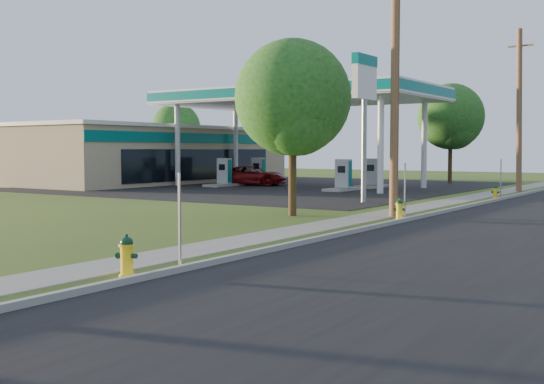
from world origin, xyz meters
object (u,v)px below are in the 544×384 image
(price_pylon, at_px, (365,86))
(car_red, at_px, (252,176))
(tree_lot, at_px, (452,119))
(hydrant_far, at_px, (495,192))
(fuel_pump_nw, at_px, (224,176))
(tree_verge, at_px, (294,102))
(tree_back, at_px, (176,129))
(utility_pole_mid, at_px, (395,82))
(fuel_pump_se, at_px, (372,177))
(fuel_pump_sw, at_px, (258,174))
(hydrant_near, at_px, (127,256))
(fuel_pump_ne, at_px, (343,179))
(utility_pole_far, at_px, (519,110))
(hydrant_mid, at_px, (399,210))

(price_pylon, height_order, car_red, price_pylon)
(tree_lot, relative_size, hydrant_far, 9.67)
(fuel_pump_nw, bearing_deg, tree_verge, -45.25)
(tree_back, relative_size, hydrant_far, 8.93)
(utility_pole_mid, height_order, fuel_pump_se, utility_pole_mid)
(fuel_pump_sw, bearing_deg, hydrant_far, -18.86)
(hydrant_near, height_order, car_red, car_red)
(fuel_pump_ne, relative_size, hydrant_near, 3.81)
(utility_pole_mid, relative_size, hydrant_near, 11.67)
(utility_pole_far, relative_size, hydrant_mid, 12.27)
(fuel_pump_ne, xyz_separation_m, price_pylon, (5.00, -7.50, 4.71))
(hydrant_far, bearing_deg, fuel_pump_sw, 161.14)
(utility_pole_far, bearing_deg, hydrant_far, -84.11)
(tree_verge, height_order, hydrant_far, tree_verge)
(tree_lot, height_order, tree_back, tree_lot)
(fuel_pump_sw, bearing_deg, tree_back, 154.16)
(tree_back, height_order, hydrant_near, tree_back)
(price_pylon, bearing_deg, hydrant_far, 47.71)
(hydrant_mid, relative_size, hydrant_far, 1.03)
(utility_pole_far, distance_m, tree_verge, 20.08)
(hydrant_near, bearing_deg, utility_pole_far, 91.00)
(utility_pole_far, distance_m, hydrant_far, 8.64)
(utility_pole_mid, relative_size, hydrant_far, 13.02)
(car_red, bearing_deg, fuel_pump_nw, 135.83)
(fuel_pump_ne, xyz_separation_m, tree_lot, (2.41, 12.19, 3.96))
(fuel_pump_se, bearing_deg, tree_back, 163.72)
(hydrant_near, distance_m, hydrant_mid, 12.83)
(fuel_pump_se, bearing_deg, fuel_pump_nw, -156.04)
(utility_pole_far, xyz_separation_m, hydrant_near, (0.56, -32.01, -4.39))
(utility_pole_far, distance_m, tree_back, 32.08)
(utility_pole_mid, bearing_deg, fuel_pump_sw, 136.48)
(fuel_pump_se, height_order, hydrant_far, fuel_pump_se)
(price_pylon, relative_size, tree_verge, 1.04)
(tree_lot, distance_m, hydrant_mid, 27.67)
(car_red, bearing_deg, hydrant_far, -123.48)
(hydrant_near, bearing_deg, fuel_pump_nw, 124.35)
(fuel_pump_sw, bearing_deg, hydrant_mid, -44.30)
(fuel_pump_ne, bearing_deg, tree_verge, -69.01)
(fuel_pump_nw, bearing_deg, tree_back, 142.17)
(fuel_pump_nw, xyz_separation_m, price_pylon, (14.00, -7.50, 4.71))
(price_pylon, bearing_deg, car_red, 144.16)
(utility_pole_mid, xyz_separation_m, car_red, (-17.01, 14.97, -4.28))
(fuel_pump_sw, distance_m, tree_back, 15.62)
(price_pylon, xyz_separation_m, tree_lot, (-2.59, 19.69, -0.75))
(tree_lot, distance_m, car_red, 15.20)
(fuel_pump_ne, relative_size, tree_lot, 0.44)
(utility_pole_far, relative_size, fuel_pump_sw, 2.97)
(fuel_pump_ne, relative_size, hydrant_mid, 4.13)
(utility_pole_mid, relative_size, fuel_pump_se, 3.06)
(fuel_pump_sw, relative_size, fuel_pump_se, 1.00)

